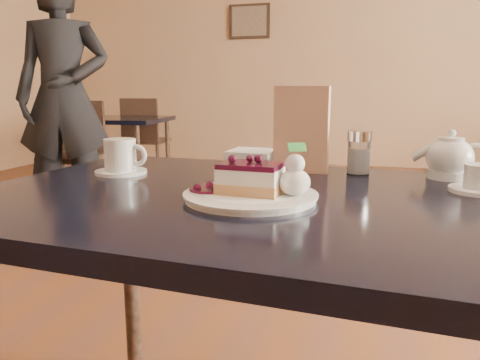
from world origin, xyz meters
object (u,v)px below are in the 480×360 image
(tea_set, at_px, (455,163))
(cheesecake_slice, at_px, (251,178))
(main_table, at_px, (258,231))
(dessert_plate, at_px, (250,196))
(coffee_set, at_px, (121,158))
(patron, at_px, (64,98))
(bg_table_far_left, at_px, (117,186))

(tea_set, bearing_deg, cheesecake_slice, -142.73)
(main_table, distance_m, tea_set, 0.47)
(dessert_plate, bearing_deg, coffee_set, 154.40)
(dessert_plate, relative_size, tea_set, 0.97)
(patron, bearing_deg, cheesecake_slice, -67.80)
(dessert_plate, xyz_separation_m, patron, (-1.80, 1.93, 0.13))
(cheesecake_slice, bearing_deg, dessert_plate, 0.00)
(cheesecake_slice, bearing_deg, main_table, 90.00)
(cheesecake_slice, xyz_separation_m, tea_set, (0.39, 0.29, 0.00))
(cheesecake_slice, distance_m, tea_set, 0.49)
(coffee_set, xyz_separation_m, tea_set, (0.75, 0.12, 0.00))
(cheesecake_slice, bearing_deg, patron, 136.87)
(dessert_plate, bearing_deg, patron, 133.09)
(dessert_plate, height_order, cheesecake_slice, cheesecake_slice)
(main_table, bearing_deg, bg_table_far_left, 129.26)
(main_table, relative_size, patron, 0.70)
(coffee_set, distance_m, bg_table_far_left, 3.13)
(coffee_set, bearing_deg, cheesecake_slice, -25.60)
(bg_table_far_left, bearing_deg, tea_set, -51.72)
(tea_set, height_order, patron, patron)
(bg_table_far_left, bearing_deg, cheesecake_slice, -59.90)
(dessert_plate, height_order, bg_table_far_left, dessert_plate)
(dessert_plate, bearing_deg, cheesecake_slice, 0.00)
(coffee_set, height_order, patron, patron)
(bg_table_far_left, bearing_deg, dessert_plate, -59.90)
(main_table, height_order, bg_table_far_left, main_table)
(main_table, xyz_separation_m, dessert_plate, (-0.00, -0.05, 0.08))
(dessert_plate, distance_m, bg_table_far_left, 3.46)
(bg_table_far_left, relative_size, patron, 0.95)
(main_table, relative_size, cheesecake_slice, 9.97)
(coffee_set, height_order, bg_table_far_left, coffee_set)
(main_table, relative_size, tea_set, 4.76)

